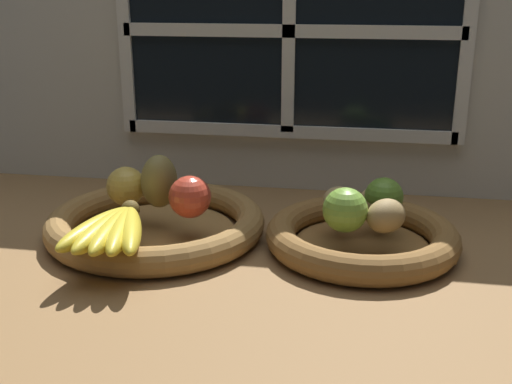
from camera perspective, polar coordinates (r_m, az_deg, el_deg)
name	(u,v)px	position (r cm, az deg, el deg)	size (l,w,h in cm)	color
ground_plane	(265,251)	(100.53, 0.82, -5.45)	(140.00, 90.00, 3.00)	olive
back_wall	(290,47)	(121.96, 3.14, 13.08)	(140.00, 4.60, 55.00)	silver
fruit_bowl_left	(156,224)	(103.10, -9.13, -2.91)	(35.51, 35.51, 4.54)	olive
fruit_bowl_right	(362,237)	(97.94, 9.63, -4.10)	(29.82, 29.82, 4.54)	brown
apple_golden_left	(126,186)	(104.59, -11.78, 0.53)	(6.41, 6.41, 6.41)	gold
apple_red_right	(190,197)	(97.38, -6.05, -0.44)	(6.64, 6.64, 6.64)	#CC422D
pear_brown	(159,181)	(102.16, -8.83, 0.98)	(5.37, 6.35, 8.79)	olive
banana_bunch_front	(113,229)	(91.17, -12.90, -3.30)	(13.02, 18.67, 3.24)	yellow
potato_back	(377,201)	(100.63, 10.96, -0.83)	(7.33, 4.87, 4.06)	tan
potato_small	(386,216)	(93.16, 11.79, -2.14)	(6.47, 4.96, 5.06)	#A38451
potato_oblong	(340,201)	(99.00, 7.65, -0.84)	(6.35, 5.24, 4.50)	tan
lime_near	(345,210)	(92.16, 8.14, -1.63)	(6.65, 6.65, 6.65)	#7AAD3D
lime_far	(384,197)	(99.84, 11.59, -0.42)	(6.07, 6.07, 6.07)	olive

